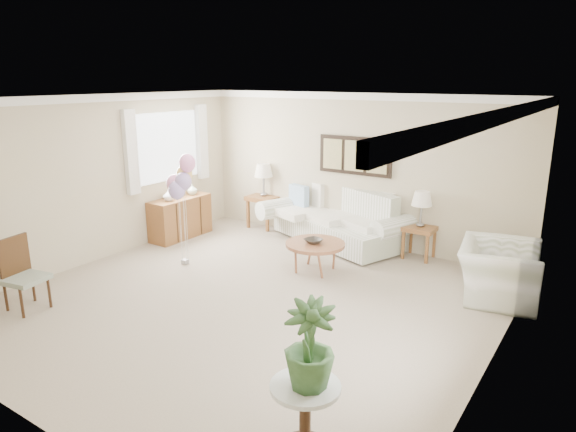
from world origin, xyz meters
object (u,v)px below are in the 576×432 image
object	(u,v)px
coffee_table	(315,245)
accent_chair	(22,272)
balloon_cluster	(181,179)
sofa	(338,221)
armchair	(499,272)

from	to	relation	value
coffee_table	accent_chair	size ratio (longest dim) A/B	0.97
accent_chair	balloon_cluster	xyz separation A→B (m)	(0.56, 2.28, 0.88)
accent_chair	balloon_cluster	bearing A→B (deg)	76.12
sofa	balloon_cluster	bearing A→B (deg)	-122.24
sofa	balloon_cluster	world-z (taller)	balloon_cluster
armchair	accent_chair	world-z (taller)	accent_chair
armchair	accent_chair	bearing A→B (deg)	117.06
coffee_table	accent_chair	world-z (taller)	accent_chair
accent_chair	balloon_cluster	distance (m)	2.51
coffee_table	armchair	bearing A→B (deg)	11.52
sofa	accent_chair	size ratio (longest dim) A/B	3.18
coffee_table	armchair	size ratio (longest dim) A/B	0.79
armchair	sofa	bearing A→B (deg)	62.75
sofa	balloon_cluster	size ratio (longest dim) A/B	1.69
coffee_table	armchair	distance (m)	2.56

